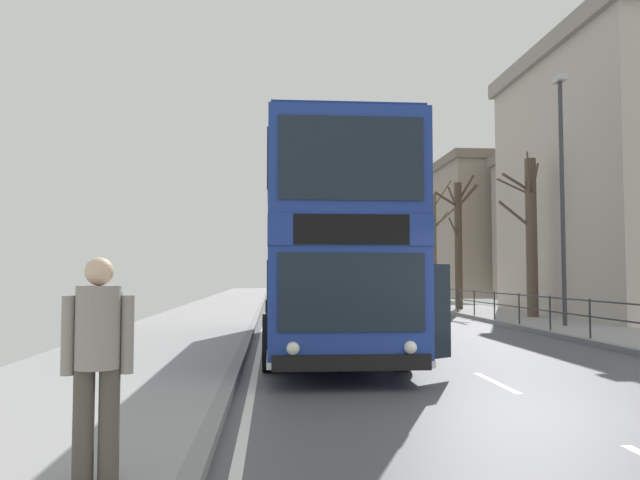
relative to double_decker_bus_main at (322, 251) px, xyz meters
name	(u,v)px	position (x,y,z in m)	size (l,w,h in m)	color
ground	(513,417)	(1.76, -7.22, -2.29)	(15.80, 140.00, 0.20)	#4C4C51
double_decker_bus_main	(322,251)	(0.00, 0.00, 0.00)	(3.27, 10.91, 4.45)	navy
pedestrian_railing_far_kerb	(550,307)	(6.93, 3.16, -1.50)	(0.05, 23.29, 1.01)	#2D3338
pedestrian_with_backpack	(98,351)	(-2.51, -9.70, -1.16)	(0.55, 0.55, 1.75)	#4C473D
street_lamp_far_side	(562,180)	(8.14, 4.77, 2.48)	(0.28, 0.60, 8.11)	#38383D
bare_tree_far_00	(458,240)	(7.70, 14.77, 1.11)	(2.23, 2.43, 6.47)	#4C3D2D
bare_tree_far_01	(531,235)	(8.85, 8.98, 0.99)	(1.55, 1.40, 6.28)	brown
bare_tree_far_02	(434,244)	(8.60, 22.77, 1.29)	(2.55, 2.48, 7.45)	brown
background_building_01	(510,229)	(18.59, 36.32, 3.28)	(12.68, 11.66, 11.18)	gray
background_building_02	(605,222)	(20.17, 24.13, 2.82)	(11.58, 11.25, 10.25)	gray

